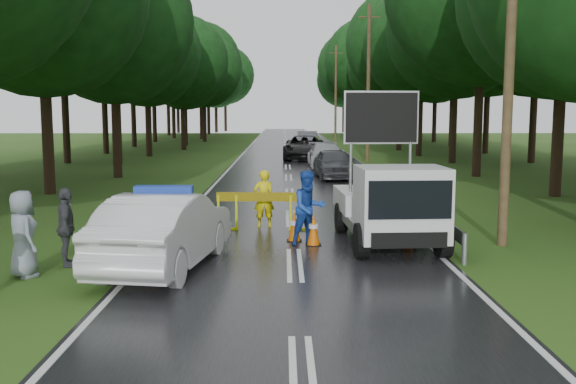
{
  "coord_description": "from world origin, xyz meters",
  "views": [
    {
      "loc": [
        -0.24,
        -13.63,
        3.36
      ],
      "look_at": [
        -0.13,
        2.38,
        1.3
      ],
      "focal_mm": 40.0,
      "sensor_mm": 36.0,
      "label": 1
    }
  ],
  "objects_px": {
    "police_sedan": "(165,231)",
    "queue_car_first": "(334,164)",
    "work_truck": "(390,205)",
    "queue_car_third": "(304,148)",
    "civilian": "(309,208)",
    "officer": "(264,199)",
    "queue_car_second": "(326,155)",
    "queue_car_fourth": "(307,141)",
    "barrier": "(264,202)"
  },
  "relations": [
    {
      "from": "police_sedan",
      "to": "work_truck",
      "type": "xyz_separation_m",
      "value": [
        5.14,
        2.22,
        0.22
      ]
    },
    {
      "from": "work_truck",
      "to": "civilian",
      "type": "relative_size",
      "value": 2.6
    },
    {
      "from": "work_truck",
      "to": "barrier",
      "type": "bearing_deg",
      "value": 144.15
    },
    {
      "from": "police_sedan",
      "to": "queue_car_first",
      "type": "height_order",
      "value": "police_sedan"
    },
    {
      "from": "officer",
      "to": "queue_car_first",
      "type": "bearing_deg",
      "value": -109.74
    },
    {
      "from": "barrier",
      "to": "civilian",
      "type": "relative_size",
      "value": 1.4
    },
    {
      "from": "police_sedan",
      "to": "work_truck",
      "type": "relative_size",
      "value": 1.04
    },
    {
      "from": "work_truck",
      "to": "queue_car_fourth",
      "type": "relative_size",
      "value": 1.03
    },
    {
      "from": "officer",
      "to": "civilian",
      "type": "height_order",
      "value": "civilian"
    },
    {
      "from": "queue_car_third",
      "to": "civilian",
      "type": "bearing_deg",
      "value": -88.76
    },
    {
      "from": "queue_car_fourth",
      "to": "queue_car_third",
      "type": "bearing_deg",
      "value": -92.24
    },
    {
      "from": "queue_car_first",
      "to": "queue_car_third",
      "type": "xyz_separation_m",
      "value": [
        -1.05,
        12.0,
        0.08
      ]
    },
    {
      "from": "work_truck",
      "to": "queue_car_second",
      "type": "height_order",
      "value": "work_truck"
    },
    {
      "from": "queue_car_second",
      "to": "work_truck",
      "type": "bearing_deg",
      "value": -90.76
    },
    {
      "from": "police_sedan",
      "to": "queue_car_fourth",
      "type": "xyz_separation_m",
      "value": [
        4.5,
        40.92,
        -0.03
      ]
    },
    {
      "from": "queue_car_first",
      "to": "barrier",
      "type": "bearing_deg",
      "value": -106.11
    },
    {
      "from": "queue_car_first",
      "to": "queue_car_second",
      "type": "bearing_deg",
      "value": 86.08
    },
    {
      "from": "barrier",
      "to": "civilian",
      "type": "xyz_separation_m",
      "value": [
        1.18,
        -1.94,
        0.12
      ]
    },
    {
      "from": "barrier",
      "to": "queue_car_second",
      "type": "xyz_separation_m",
      "value": [
        3.03,
        19.72,
        -0.1
      ]
    },
    {
      "from": "queue_car_second",
      "to": "queue_car_third",
      "type": "bearing_deg",
      "value": 98.97
    },
    {
      "from": "police_sedan",
      "to": "queue_car_first",
      "type": "xyz_separation_m",
      "value": [
        4.97,
        17.98,
        -0.07
      ]
    },
    {
      "from": "police_sedan",
      "to": "officer",
      "type": "relative_size",
      "value": 3.07
    },
    {
      "from": "work_truck",
      "to": "barrier",
      "type": "height_order",
      "value": "work_truck"
    },
    {
      "from": "officer",
      "to": "civilian",
      "type": "xyz_separation_m",
      "value": [
        1.19,
        -2.45,
        0.11
      ]
    },
    {
      "from": "barrier",
      "to": "queue_car_second",
      "type": "height_order",
      "value": "queue_car_second"
    },
    {
      "from": "officer",
      "to": "queue_car_second",
      "type": "xyz_separation_m",
      "value": [
        3.04,
        19.22,
        -0.11
      ]
    },
    {
      "from": "civilian",
      "to": "queue_car_fourth",
      "type": "bearing_deg",
      "value": 63.03
    },
    {
      "from": "barrier",
      "to": "officer",
      "type": "height_order",
      "value": "officer"
    },
    {
      "from": "barrier",
      "to": "queue_car_third",
      "type": "relative_size",
      "value": 0.44
    },
    {
      "from": "police_sedan",
      "to": "queue_car_first",
      "type": "distance_m",
      "value": 18.66
    },
    {
      "from": "queue_car_first",
      "to": "queue_car_third",
      "type": "distance_m",
      "value": 12.05
    },
    {
      "from": "barrier",
      "to": "officer",
      "type": "bearing_deg",
      "value": 92.38
    },
    {
      "from": "officer",
      "to": "queue_car_second",
      "type": "distance_m",
      "value": 19.46
    },
    {
      "from": "queue_car_third",
      "to": "police_sedan",
      "type": "bearing_deg",
      "value": -94.6
    },
    {
      "from": "queue_car_first",
      "to": "work_truck",
      "type": "bearing_deg",
      "value": -93.12
    },
    {
      "from": "queue_car_second",
      "to": "queue_car_third",
      "type": "xyz_separation_m",
      "value": [
        -1.07,
        6.0,
        0.11
      ]
    },
    {
      "from": "police_sedan",
      "to": "queue_car_second",
      "type": "bearing_deg",
      "value": -92.95
    },
    {
      "from": "queue_car_second",
      "to": "officer",
      "type": "bearing_deg",
      "value": -100.14
    },
    {
      "from": "officer",
      "to": "queue_car_fourth",
      "type": "relative_size",
      "value": 0.35
    },
    {
      "from": "queue_car_third",
      "to": "queue_car_fourth",
      "type": "relative_size",
      "value": 1.25
    },
    {
      "from": "officer",
      "to": "police_sedan",
      "type": "bearing_deg",
      "value": 60.88
    },
    {
      "from": "officer",
      "to": "queue_car_third",
      "type": "distance_m",
      "value": 25.29
    },
    {
      "from": "queue_car_second",
      "to": "queue_car_third",
      "type": "distance_m",
      "value": 6.1
    },
    {
      "from": "barrier",
      "to": "queue_car_third",
      "type": "xyz_separation_m",
      "value": [
        1.96,
        25.72,
        0.0
      ]
    },
    {
      "from": "barrier",
      "to": "queue_car_first",
      "type": "xyz_separation_m",
      "value": [
        3.01,
        13.72,
        -0.08
      ]
    },
    {
      "from": "civilian",
      "to": "work_truck",
      "type": "bearing_deg",
      "value": -27.67
    },
    {
      "from": "work_truck",
      "to": "civilian",
      "type": "distance_m",
      "value": 2.0
    },
    {
      "from": "queue_car_first",
      "to": "queue_car_fourth",
      "type": "height_order",
      "value": "queue_car_fourth"
    },
    {
      "from": "work_truck",
      "to": "officer",
      "type": "xyz_separation_m",
      "value": [
        -3.19,
        2.54,
        -0.2
      ]
    },
    {
      "from": "police_sedan",
      "to": "barrier",
      "type": "relative_size",
      "value": 1.94
    }
  ]
}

